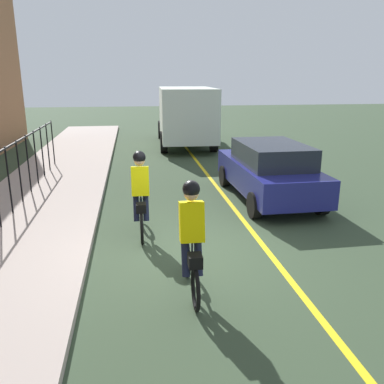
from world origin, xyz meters
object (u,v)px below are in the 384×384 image
(patrol_sedan, at_px, (269,170))
(box_truck_background, at_px, (185,114))
(cyclist_follow, at_px, (141,195))
(cyclist_lead, at_px, (191,239))

(patrol_sedan, height_order, box_truck_background, box_truck_background)
(cyclist_follow, distance_m, box_truck_background, 11.74)
(cyclist_follow, bearing_deg, cyclist_lead, -163.74)
(cyclist_follow, relative_size, patrol_sedan, 0.41)
(cyclist_follow, bearing_deg, patrol_sedan, -57.52)
(cyclist_follow, xyz_separation_m, patrol_sedan, (2.17, -3.53, -0.09))
(cyclist_follow, height_order, box_truck_background, box_truck_background)
(cyclist_lead, distance_m, patrol_sedan, 5.49)
(cyclist_lead, relative_size, patrol_sedan, 0.41)
(cyclist_follow, distance_m, patrol_sedan, 4.14)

